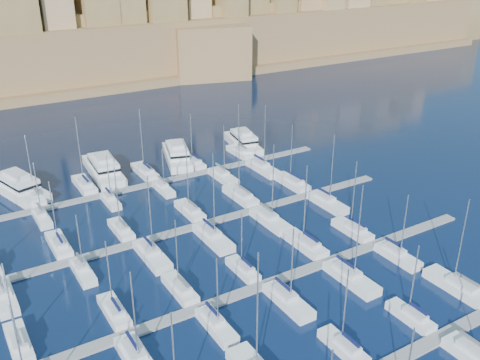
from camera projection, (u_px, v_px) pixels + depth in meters
ground at (229, 250)px, 91.33m from camera, size 600.00×600.00×0.00m
pontoon_mid_near at (268, 283)px, 81.87m from camera, size 84.00×2.00×0.40m
pontoon_mid_far at (202, 225)px, 99.06m from camera, size 84.00×2.00×0.40m
pontoon_far at (155, 183)px, 116.25m from camera, size 84.00×2.00×0.40m
sailboat_3 at (344, 347)px, 68.17m from camera, size 2.32×7.74×12.53m
sailboat_4 at (411, 316)px, 73.80m from camera, size 2.24×7.45×12.08m
sailboat_5 at (457, 286)px, 80.28m from camera, size 3.09×10.29×15.31m
sailboat_10 at (480, 360)px, 66.05m from camera, size 2.92×9.74×14.63m
sailboat_12 at (19, 343)px, 68.84m from camera, size 2.54×8.47×12.79m
sailboat_13 at (114, 312)px, 74.78m from camera, size 2.46×8.20×12.08m
sailboat_14 at (180, 289)px, 79.71m from camera, size 2.53×8.42×12.40m
sailboat_15 at (243, 270)px, 84.47m from camera, size 2.24×7.45×10.79m
sailboat_16 at (305, 244)px, 91.58m from camera, size 2.90×9.67×15.37m
sailboat_17 at (353, 230)px, 96.14m from camera, size 2.61×8.70×14.10m
sailboat_19 at (137, 360)px, 66.09m from camera, size 2.86×9.52×14.20m
sailboat_20 at (216, 325)px, 72.10m from camera, size 2.46×8.19×11.81m
sailboat_21 at (288, 300)px, 77.07m from camera, size 2.83×9.44×13.15m
sailboat_22 at (351, 277)px, 82.33m from camera, size 3.06×10.20×16.91m
sailboat_23 at (397, 256)px, 88.19m from camera, size 2.56×8.53×12.35m
sailboat_25 at (59, 245)px, 91.36m from camera, size 2.73×9.10×12.69m
sailboat_26 at (121, 230)px, 96.22m from camera, size 2.46×8.20×13.07m
sailboat_27 at (190, 211)px, 103.10m from camera, size 2.65×8.85×13.83m
sailboat_28 at (241, 196)px, 109.12m from camera, size 2.99×9.96×15.61m
sailboat_29 at (292, 182)px, 115.25m from camera, size 2.96×9.88×13.88m
sailboat_30 at (4, 297)px, 77.83m from camera, size 2.73×9.10×14.17m
sailboat_31 at (83, 272)px, 83.92m from camera, size 2.33×7.76×11.26m
sailboat_32 at (152, 255)px, 88.31m from camera, size 3.03×10.12×15.57m
sailboat_33 at (213, 237)px, 93.63m from camera, size 3.11×10.38×17.03m
sailboat_34 at (270, 220)px, 99.55m from camera, size 3.02×10.08×16.20m
sailboat_35 at (327, 203)px, 106.28m from camera, size 2.94×9.81×15.45m
sailboat_37 at (35, 197)px, 108.78m from camera, size 2.64×8.79×14.06m
sailboat_38 at (85, 185)px, 114.04m from camera, size 2.95×9.85×16.02m
sailboat_39 at (145, 172)px, 120.71m from camera, size 3.02×10.07×15.62m
sailboat_40 at (193, 163)px, 125.83m from camera, size 2.62×8.73×12.77m
sailboat_41 at (240, 152)px, 132.09m from camera, size 2.70×8.99×13.14m
sailboat_43 at (42, 218)px, 100.45m from camera, size 2.34×7.80×12.37m
sailboat_44 at (111, 201)px, 107.05m from camera, size 2.17×7.24×11.08m
sailboat_45 at (164, 189)px, 112.46m from camera, size 2.22×7.41×10.01m
sailboat_46 at (223, 177)px, 118.26m from camera, size 2.83×9.43×13.07m
sailboat_47 at (263, 168)px, 122.75m from camera, size 3.11×10.36×16.08m
motor_yacht_a at (17, 186)px, 111.31m from camera, size 10.74×19.55×5.25m
motor_yacht_b at (104, 168)px, 120.13m from camera, size 7.01×19.18×5.25m
motor_yacht_c at (177, 154)px, 127.98m from camera, size 9.95×17.87×5.25m
motor_yacht_d at (243, 141)px, 136.44m from camera, size 7.94×17.03×5.25m
fortified_city at (26, 38)px, 206.62m from camera, size 460.00×108.95×59.52m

